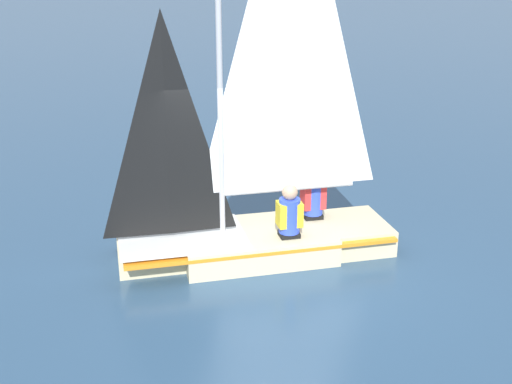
% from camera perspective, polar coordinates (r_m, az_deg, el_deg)
% --- Properties ---
extents(ground_plane, '(260.00, 260.00, 0.00)m').
position_cam_1_polar(ground_plane, '(9.49, -0.00, -5.59)').
color(ground_plane, '#2D4C6B').
extents(sailboat_main, '(1.57, 4.09, 5.82)m').
position_cam_1_polar(sailboat_main, '(9.14, 0.15, -0.62)').
color(sailboat_main, beige).
rests_on(sailboat_main, ground_plane).
extents(sailor_helm, '(0.32, 0.36, 1.16)m').
position_cam_1_polar(sailor_helm, '(9.07, 2.98, -2.59)').
color(sailor_helm, black).
rests_on(sailor_helm, ground_plane).
extents(sailor_crew, '(0.32, 0.36, 1.16)m').
position_cam_1_polar(sailor_crew, '(9.73, 5.08, -1.01)').
color(sailor_crew, black).
rests_on(sailor_crew, ground_plane).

